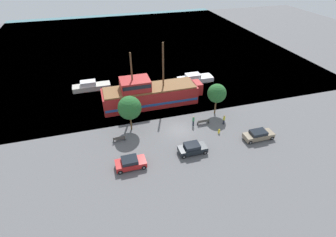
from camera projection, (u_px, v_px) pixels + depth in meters
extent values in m
plane|color=#5B5B5E|center=(179.00, 131.00, 40.46)|extent=(160.00, 160.00, 0.00)
plane|color=teal|center=(131.00, 44.00, 75.51)|extent=(80.00, 80.00, 0.00)
cube|color=#A31E1E|center=(150.00, 96.00, 46.43)|extent=(16.55, 4.77, 3.05)
cube|color=#234C93|center=(150.00, 98.00, 46.68)|extent=(16.22, 4.85, 0.45)
cube|color=#A31E1E|center=(197.00, 87.00, 48.26)|extent=(1.40, 2.63, 2.14)
cube|color=brown|center=(150.00, 88.00, 45.51)|extent=(15.89, 4.39, 0.25)
cube|color=#A31E1E|center=(135.00, 84.00, 44.34)|extent=(4.97, 3.82, 1.84)
cube|color=black|center=(135.00, 83.00, 44.19)|extent=(4.72, 3.88, 0.66)
cylinder|color=#4C331E|center=(163.00, 65.00, 43.89)|extent=(0.28, 0.28, 7.66)
cylinder|color=#4C331E|center=(132.00, 72.00, 42.94)|extent=(0.28, 0.28, 6.51)
cube|color=#B7B2A8|center=(92.00, 87.00, 51.72)|extent=(7.26, 2.23, 0.94)
cube|color=silver|center=(88.00, 83.00, 51.09)|extent=(2.91, 1.74, 0.86)
cube|color=black|center=(93.00, 83.00, 51.30)|extent=(0.12, 1.56, 0.69)
cube|color=silver|center=(195.00, 79.00, 54.64)|extent=(7.31, 2.56, 0.97)
cube|color=silver|center=(193.00, 76.00, 54.04)|extent=(2.92, 2.00, 0.75)
cube|color=black|center=(197.00, 75.00, 54.24)|extent=(0.12, 1.79, 0.60)
cube|color=black|center=(193.00, 149.00, 35.91)|extent=(3.91, 1.78, 0.73)
cube|color=black|center=(192.00, 146.00, 35.54)|extent=(2.03, 1.60, 0.51)
cylinder|color=black|center=(205.00, 152.00, 35.80)|extent=(0.61, 0.22, 0.61)
cylinder|color=gray|center=(205.00, 152.00, 35.80)|extent=(0.23, 0.25, 0.23)
cylinder|color=black|center=(201.00, 145.00, 37.07)|extent=(0.61, 0.22, 0.61)
cylinder|color=gray|center=(201.00, 145.00, 37.07)|extent=(0.23, 0.25, 0.23)
cylinder|color=black|center=(184.00, 157.00, 35.08)|extent=(0.61, 0.22, 0.61)
cylinder|color=gray|center=(184.00, 157.00, 35.08)|extent=(0.23, 0.25, 0.23)
cylinder|color=black|center=(180.00, 149.00, 36.35)|extent=(0.61, 0.22, 0.61)
cylinder|color=gray|center=(180.00, 149.00, 36.35)|extent=(0.23, 0.25, 0.23)
cube|color=#7F705B|center=(258.00, 136.00, 38.45)|extent=(4.47, 1.73, 0.71)
cube|color=black|center=(258.00, 132.00, 38.10)|extent=(2.33, 1.56, 0.46)
cylinder|color=black|center=(272.00, 138.00, 38.41)|extent=(0.63, 0.22, 0.63)
cylinder|color=gray|center=(272.00, 138.00, 38.41)|extent=(0.24, 0.25, 0.24)
cylinder|color=black|center=(266.00, 132.00, 39.65)|extent=(0.63, 0.22, 0.63)
cylinder|color=gray|center=(266.00, 132.00, 39.65)|extent=(0.24, 0.25, 0.24)
cylinder|color=black|center=(250.00, 142.00, 37.57)|extent=(0.63, 0.22, 0.63)
cylinder|color=gray|center=(250.00, 142.00, 37.57)|extent=(0.24, 0.25, 0.24)
cylinder|color=black|center=(245.00, 136.00, 38.81)|extent=(0.63, 0.22, 0.63)
cylinder|color=gray|center=(245.00, 136.00, 38.81)|extent=(0.24, 0.25, 0.24)
cube|color=#B21E1E|center=(131.00, 163.00, 33.57)|extent=(3.90, 1.92, 0.71)
cube|color=black|center=(130.00, 160.00, 33.21)|extent=(2.03, 1.73, 0.49)
cylinder|color=black|center=(144.00, 167.00, 33.38)|extent=(0.64, 0.22, 0.64)
cylinder|color=gray|center=(144.00, 167.00, 33.38)|extent=(0.24, 0.25, 0.24)
cylinder|color=black|center=(141.00, 158.00, 34.77)|extent=(0.64, 0.22, 0.64)
cylinder|color=gray|center=(141.00, 158.00, 34.77)|extent=(0.24, 0.25, 0.24)
cylinder|color=black|center=(120.00, 172.00, 32.67)|extent=(0.64, 0.22, 0.64)
cylinder|color=gray|center=(120.00, 172.00, 32.67)|extent=(0.24, 0.25, 0.24)
cylinder|color=black|center=(118.00, 163.00, 34.06)|extent=(0.64, 0.22, 0.64)
cylinder|color=gray|center=(118.00, 163.00, 34.06)|extent=(0.24, 0.25, 0.24)
cylinder|color=yellow|center=(219.00, 132.00, 39.75)|extent=(0.22, 0.22, 0.56)
sphere|color=yellow|center=(219.00, 130.00, 39.55)|extent=(0.25, 0.25, 0.25)
cylinder|color=yellow|center=(218.00, 132.00, 39.69)|extent=(0.10, 0.09, 0.09)
cylinder|color=yellow|center=(220.00, 131.00, 39.77)|extent=(0.10, 0.09, 0.09)
cube|color=#4C4742|center=(203.00, 121.00, 41.80)|extent=(1.98, 0.45, 0.05)
cube|color=#4C4742|center=(204.00, 121.00, 41.51)|extent=(1.98, 0.06, 0.40)
cube|color=#2D2D2D|center=(198.00, 124.00, 41.70)|extent=(0.12, 0.36, 0.40)
cube|color=#2D2D2D|center=(208.00, 122.00, 42.14)|extent=(0.12, 0.36, 0.40)
cube|color=#4C4742|center=(119.00, 138.00, 38.15)|extent=(1.74, 0.45, 0.05)
cube|color=#4C4742|center=(119.00, 138.00, 37.87)|extent=(1.74, 0.06, 0.40)
cube|color=#2D2D2D|center=(114.00, 141.00, 38.09)|extent=(0.12, 0.36, 0.40)
cube|color=#2D2D2D|center=(125.00, 139.00, 38.47)|extent=(0.12, 0.36, 0.40)
cylinder|color=#232838|center=(224.00, 122.00, 41.73)|extent=(0.27, 0.27, 0.81)
cylinder|color=gold|center=(224.00, 118.00, 41.33)|extent=(0.32, 0.32, 0.63)
sphere|color=tan|center=(225.00, 116.00, 41.10)|extent=(0.22, 0.22, 0.22)
cylinder|color=#232838|center=(193.00, 123.00, 41.42)|extent=(0.27, 0.27, 0.84)
cylinder|color=#337F4C|center=(193.00, 119.00, 41.01)|extent=(0.32, 0.32, 0.64)
sphere|color=tan|center=(194.00, 117.00, 40.76)|extent=(0.23, 0.23, 0.23)
cylinder|color=brown|center=(131.00, 123.00, 40.14)|extent=(0.24, 0.24, 2.38)
sphere|color=#235B28|center=(130.00, 108.00, 38.64)|extent=(3.54, 3.54, 3.54)
cylinder|color=brown|center=(215.00, 107.00, 43.96)|extent=(0.24, 0.24, 2.49)
sphere|color=#235B28|center=(217.00, 93.00, 42.53)|extent=(3.11, 3.11, 3.11)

